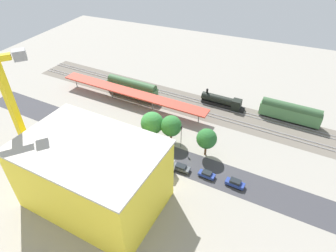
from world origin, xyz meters
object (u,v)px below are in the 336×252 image
at_px(passenger_coach, 290,112).
at_px(parked_car_5, 109,145).
at_px(parked_car_6, 89,138).
at_px(parked_car_1, 207,175).
at_px(street_tree_2, 152,123).
at_px(locomotive, 223,102).
at_px(street_tree_1, 171,126).
at_px(traffic_light, 181,133).
at_px(parked_car_3, 158,158).
at_px(box_truck_0, 156,164).
at_px(tower_crane, 4,112).
at_px(parked_car_0, 235,183).
at_px(street_tree_0, 207,139).
at_px(parked_car_4, 131,153).
at_px(construction_building, 93,175).
at_px(platform_canopy_near, 131,93).
at_px(freight_coach_far, 132,87).
at_px(parked_car_7, 67,132).
at_px(parked_car_2, 181,168).

distance_m(passenger_coach, parked_car_5, 54.93).
bearing_deg(parked_car_6, parked_car_5, 177.09).
bearing_deg(parked_car_1, street_tree_2, -23.70).
xyz_separation_m(locomotive, parked_car_6, (30.06, 32.54, -1.01)).
bearing_deg(street_tree_1, traffic_light, 162.29).
distance_m(parked_car_3, box_truck_0, 3.25).
relative_size(tower_crane, box_truck_0, 3.17).
relative_size(parked_car_0, street_tree_0, 0.57).
xyz_separation_m(passenger_coach, parked_car_4, (36.79, 33.23, -2.46)).
xyz_separation_m(parked_car_0, street_tree_2, (25.59, -8.33, 4.55)).
height_order(locomotive, parked_car_3, locomotive).
xyz_separation_m(locomotive, street_tree_1, (8.74, 23.73, 3.68)).
height_order(locomotive, parked_car_1, locomotive).
xyz_separation_m(construction_building, tower_crane, (20.48, 0.04, 10.50)).
bearing_deg(parked_car_6, platform_canopy_near, -93.45).
bearing_deg(parked_car_4, freight_coach_far, -61.52).
xyz_separation_m(platform_canopy_near, passenger_coach, (-49.38, -10.40, -0.90)).
relative_size(freight_coach_far, parked_car_1, 4.65).
relative_size(parked_car_6, parked_car_7, 0.87).
bearing_deg(street_tree_0, parked_car_6, 13.22).
relative_size(tower_crane, street_tree_0, 3.81).
bearing_deg(construction_building, parked_car_4, -84.73).
relative_size(parked_car_6, street_tree_0, 0.52).
distance_m(parked_car_2, parked_car_6, 27.90).
bearing_deg(construction_building, parked_car_1, -136.95).
xyz_separation_m(passenger_coach, parked_car_6, (50.71, 32.54, -2.46)).
bearing_deg(freight_coach_far, parked_car_4, 118.48).
distance_m(parked_car_3, parked_car_7, 29.09).
relative_size(parked_car_3, parked_car_6, 1.09).
distance_m(passenger_coach, freight_coach_far, 52.03).
height_order(passenger_coach, tower_crane, tower_crane).
relative_size(parked_car_3, street_tree_0, 0.56).
distance_m(parked_car_1, tower_crane, 47.36).
relative_size(parked_car_5, parked_car_6, 1.01).
distance_m(passenger_coach, parked_car_0, 34.17).
bearing_deg(locomotive, tower_crane, 53.45).
xyz_separation_m(locomotive, parked_car_1, (-4.48, 32.66, -1.07)).
xyz_separation_m(parked_car_6, traffic_light, (-24.69, -7.73, 3.92)).
bearing_deg(parked_car_7, parked_car_0, 179.66).
distance_m(platform_canopy_near, freight_coach_far, 5.29).
height_order(parked_car_5, parked_car_7, parked_car_7).
bearing_deg(passenger_coach, parked_car_1, 63.65).
xyz_separation_m(passenger_coach, traffic_light, (26.02, 24.81, 1.47)).
relative_size(parked_car_0, street_tree_2, 0.54).
bearing_deg(locomotive, traffic_light, 77.79).
height_order(parked_car_2, street_tree_0, street_tree_0).
relative_size(parked_car_6, traffic_light, 0.59).
relative_size(parked_car_4, tower_crane, 0.16).
distance_m(parked_car_0, street_tree_0, 13.28).
xyz_separation_m(freight_coach_far, parked_car_5, (-7.78, 27.15, -2.48)).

